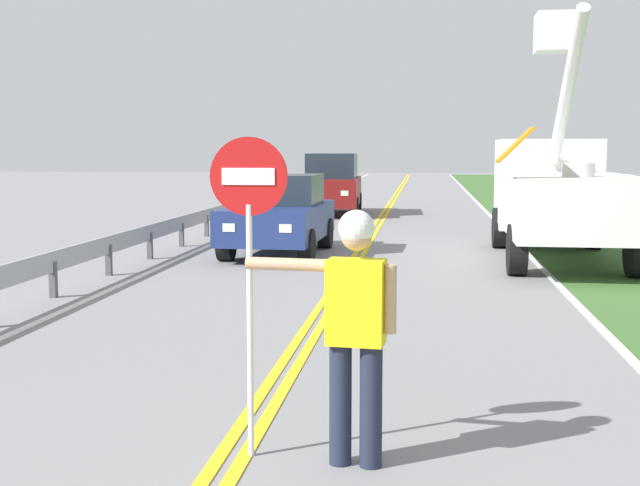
# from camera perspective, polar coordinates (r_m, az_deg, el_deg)

# --- Properties ---
(centerline_yellow_left) EXTENTS (0.11, 110.00, 0.01)m
(centerline_yellow_left) POSITION_cam_1_polar(r_m,az_deg,el_deg) (21.33, 3.06, 0.30)
(centerline_yellow_left) COLOR yellow
(centerline_yellow_left) RESTS_ON ground
(centerline_yellow_right) EXTENTS (0.11, 110.00, 0.01)m
(centerline_yellow_right) POSITION_cam_1_polar(r_m,az_deg,el_deg) (21.32, 3.54, 0.30)
(centerline_yellow_right) COLOR yellow
(centerline_yellow_right) RESTS_ON ground
(edge_line_right) EXTENTS (0.12, 110.00, 0.01)m
(edge_line_right) POSITION_cam_1_polar(r_m,az_deg,el_deg) (21.40, 12.97, 0.17)
(edge_line_right) COLOR silver
(edge_line_right) RESTS_ON ground
(edge_line_left) EXTENTS (0.12, 110.00, 0.01)m
(edge_line_left) POSITION_cam_1_polar(r_m,az_deg,el_deg) (21.85, -6.16, 0.42)
(edge_line_left) COLOR silver
(edge_line_left) RESTS_ON ground
(flagger_worker) EXTENTS (1.08, 0.28, 1.83)m
(flagger_worker) POSITION_cam_1_polar(r_m,az_deg,el_deg) (5.96, 2.33, -5.25)
(flagger_worker) COLOR #1E2338
(flagger_worker) RESTS_ON ground
(stop_sign_paddle) EXTENTS (0.56, 0.04, 2.33)m
(stop_sign_paddle) POSITION_cam_1_polar(r_m,az_deg,el_deg) (6.06, -4.79, 1.26)
(stop_sign_paddle) COLOR silver
(stop_sign_paddle) RESTS_ON ground
(utility_bucket_truck) EXTENTS (2.76, 6.84, 5.08)m
(utility_bucket_truck) POSITION_cam_1_polar(r_m,az_deg,el_deg) (18.06, 15.72, 3.43)
(utility_bucket_truck) COLOR white
(utility_bucket_truck) RESTS_ON ground
(oncoming_sedan_nearest) EXTENTS (2.02, 4.16, 1.70)m
(oncoming_sedan_nearest) POSITION_cam_1_polar(r_m,az_deg,el_deg) (18.19, -2.76, 1.88)
(oncoming_sedan_nearest) COLOR navy
(oncoming_sedan_nearest) RESTS_ON ground
(oncoming_suv_second) EXTENTS (2.06, 4.67, 2.10)m
(oncoming_suv_second) POSITION_cam_1_polar(r_m,az_deg,el_deg) (29.26, 0.83, 4.02)
(oncoming_suv_second) COLOR maroon
(oncoming_suv_second) RESTS_ON ground
(guardrail_left_shoulder) EXTENTS (0.10, 32.00, 0.71)m
(guardrail_left_shoulder) POSITION_cam_1_polar(r_m,az_deg,el_deg) (18.75, -10.29, 0.96)
(guardrail_left_shoulder) COLOR #9EA0A3
(guardrail_left_shoulder) RESTS_ON ground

